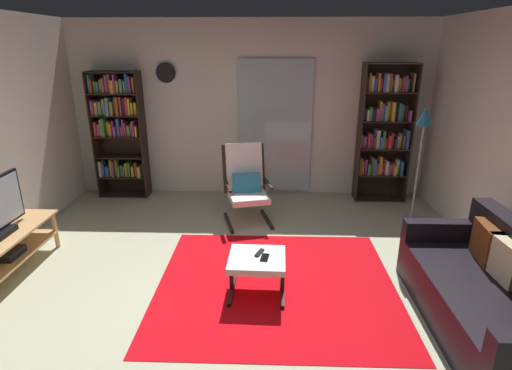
{
  "coord_description": "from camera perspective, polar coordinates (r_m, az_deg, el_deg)",
  "views": [
    {
      "loc": [
        0.29,
        -3.15,
        2.23
      ],
      "look_at": [
        0.15,
        0.94,
        0.79
      ],
      "focal_mm": 28.04,
      "sensor_mm": 36.0,
      "label": 1
    }
  ],
  "objects": [
    {
      "name": "bookshelf_near_sofa",
      "position": [
        6.14,
        17.83,
        7.53
      ],
      "size": [
        0.74,
        0.3,
        2.01
      ],
      "color": "black",
      "rests_on": "ground"
    },
    {
      "name": "ottoman",
      "position": [
        3.77,
        0.14,
        -11.12
      ],
      "size": [
        0.53,
        0.49,
        0.39
      ],
      "color": "white",
      "rests_on": "ground"
    },
    {
      "name": "leather_sofa",
      "position": [
        3.88,
        30.54,
        -13.46
      ],
      "size": [
        0.82,
        1.78,
        0.83
      ],
      "color": "black",
      "rests_on": "ground"
    },
    {
      "name": "glass_door_panel",
      "position": [
        6.1,
        2.74,
        8.17
      ],
      "size": [
        1.1,
        0.01,
        2.0
      ],
      "primitive_type": "cube",
      "color": "silver"
    },
    {
      "name": "ground_plane",
      "position": [
        3.87,
        -2.82,
        -15.86
      ],
      "size": [
        7.02,
        7.02,
        0.0
      ],
      "primitive_type": "plane",
      "color": "#B1B495"
    },
    {
      "name": "lounge_armchair",
      "position": [
        5.24,
        -1.43,
        0.45
      ],
      "size": [
        0.71,
        0.77,
        1.02
      ],
      "color": "black",
      "rests_on": "ground"
    },
    {
      "name": "wall_back",
      "position": [
        6.13,
        -0.81,
        10.61
      ],
      "size": [
        5.6,
        0.06,
        2.6
      ],
      "primitive_type": "cube",
      "color": "silver",
      "rests_on": "ground"
    },
    {
      "name": "floor_lamp_by_shelf",
      "position": [
        5.52,
        22.76,
        7.26
      ],
      "size": [
        0.22,
        0.22,
        1.51
      ],
      "color": "#A5A5AD",
      "rests_on": "ground"
    },
    {
      "name": "area_rug",
      "position": [
        4.06,
        2.87,
        -13.95
      ],
      "size": [
        2.31,
        2.1,
        0.01
      ],
      "primitive_type": "cube",
      "color": "red",
      "rests_on": "ground"
    },
    {
      "name": "tv_remote",
      "position": [
        3.78,
        0.5,
        -9.64
      ],
      "size": [
        0.09,
        0.15,
        0.02
      ],
      "primitive_type": "cube",
      "rotation": [
        0.0,
        0.0,
        -0.39
      ],
      "color": "black",
      "rests_on": "ottoman"
    },
    {
      "name": "tv_stand",
      "position": [
        4.77,
        -32.42,
        -7.73
      ],
      "size": [
        0.5,
        1.34,
        0.45
      ],
      "color": "tan",
      "rests_on": "ground"
    },
    {
      "name": "wall_clock",
      "position": [
        6.18,
        -12.74,
        15.37
      ],
      "size": [
        0.29,
        0.03,
        0.29
      ],
      "color": "silver"
    },
    {
      "name": "cell_phone",
      "position": [
        3.71,
        1.26,
        -10.31
      ],
      "size": [
        0.09,
        0.15,
        0.01
      ],
      "primitive_type": "cube",
      "rotation": [
        0.0,
        0.0,
        -0.16
      ],
      "color": "black",
      "rests_on": "ottoman"
    },
    {
      "name": "bookshelf_near_tv",
      "position": [
        6.37,
        -19.02,
        7.68
      ],
      "size": [
        0.74,
        0.3,
        1.88
      ],
      "color": "black",
      "rests_on": "ground"
    }
  ]
}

